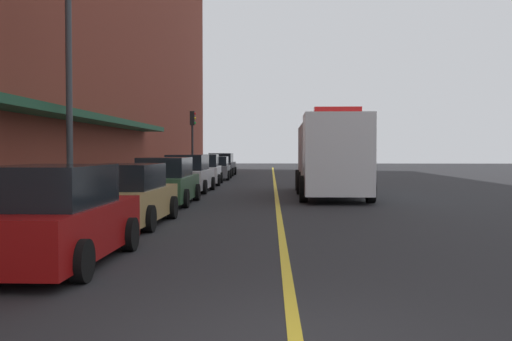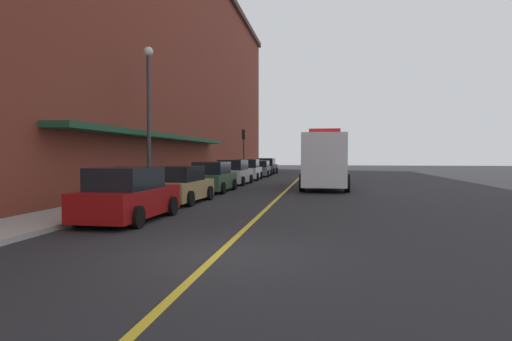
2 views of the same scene
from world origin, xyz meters
name	(u,v)px [view 2 (image 2 of 2)]	position (x,y,z in m)	size (l,w,h in m)	color
ground_plane	(295,182)	(0.00, 25.00, 0.00)	(112.00, 112.00, 0.00)	#232326
sidewalk_left	(216,180)	(-6.20, 25.00, 0.07)	(2.40, 70.00, 0.15)	#9E9B93
lane_center_stripe	(295,182)	(0.00, 25.00, 0.00)	(0.16, 70.00, 0.01)	gold
brick_building_left	(140,63)	(-12.06, 24.00, 9.24)	(10.49, 64.00, 18.46)	maroon
parked_car_0	(128,196)	(-3.86, 4.08, 0.79)	(2.07, 4.38, 1.67)	maroon
parked_car_1	(180,186)	(-3.93, 9.32, 0.74)	(2.09, 4.38, 1.58)	#A5844C
parked_car_2	(213,178)	(-3.98, 15.14, 0.79)	(2.01, 4.66, 1.67)	#2D5133
parked_car_3	(234,173)	(-4.05, 21.24, 0.81)	(2.18, 4.47, 1.72)	silver
parked_car_4	(249,170)	(-3.99, 27.13, 0.80)	(2.04, 4.38, 1.70)	silver
parked_car_5	(260,169)	(-3.88, 33.06, 0.72)	(2.03, 4.48, 1.53)	#595B60
parked_car_6	(267,166)	(-4.01, 38.97, 0.80)	(2.15, 4.25, 1.71)	black
box_truck	(326,161)	(2.26, 19.17, 1.67)	(2.92, 9.24, 3.50)	silver
parking_meter_0	(220,169)	(-5.35, 22.53, 1.06)	(0.14, 0.18, 1.33)	#4C4C51
parking_meter_1	(165,176)	(-5.35, 11.33, 1.06)	(0.14, 0.18, 1.33)	#4C4C51
street_lamp_left	(149,105)	(-5.95, 10.86, 4.40)	(0.44, 0.44, 6.94)	#33383D
traffic_light_near	(244,143)	(-5.29, 32.03, 3.16)	(0.38, 0.36, 4.30)	#232326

